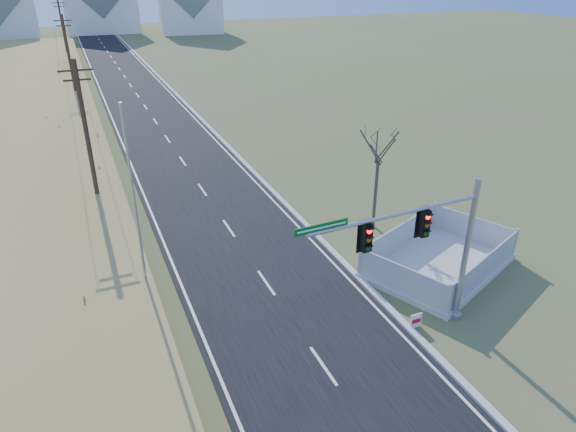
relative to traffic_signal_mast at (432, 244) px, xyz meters
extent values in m
plane|color=#525C2C|center=(-4.68, 1.52, -3.95)|extent=(260.00, 260.00, 0.00)
cube|color=black|center=(-4.68, 51.52, -3.92)|extent=(8.00, 180.00, 0.06)
cube|color=#B2AFA8|center=(-0.53, 51.52, -3.86)|extent=(0.30, 180.00, 0.18)
cylinder|color=#422D1E|center=(-11.18, 16.52, 0.55)|extent=(0.26, 0.26, 9.00)
cube|color=#422D1E|center=(-11.18, 16.52, 4.45)|extent=(1.80, 0.10, 0.10)
cube|color=#422D1E|center=(-11.18, 16.52, 3.95)|extent=(1.40, 0.10, 0.10)
cylinder|color=#422D1E|center=(-11.18, 46.52, 0.55)|extent=(0.26, 0.26, 9.00)
cube|color=#422D1E|center=(-11.18, 46.52, 4.45)|extent=(1.80, 0.10, 0.10)
cube|color=#422D1E|center=(-11.18, 46.52, 3.95)|extent=(1.40, 0.10, 0.10)
cylinder|color=#422D1E|center=(-11.18, 76.52, 0.55)|extent=(0.26, 0.26, 9.00)
cube|color=#422D1E|center=(-11.18, 76.52, 4.45)|extent=(1.80, 0.10, 0.10)
cube|color=#422D1E|center=(-11.18, 76.52, 3.95)|extent=(1.40, 0.10, 0.10)
cube|color=white|center=(-2.68, 113.52, 1.05)|extent=(15.00, 10.00, 10.00)
cube|color=white|center=(15.32, 105.52, 0.55)|extent=(13.87, 10.31, 9.00)
cylinder|color=#9EA0A5|center=(1.82, 0.09, -3.86)|extent=(0.54, 0.54, 0.18)
cylinder|color=#9EA0A5|center=(1.82, 0.09, -0.81)|extent=(0.23, 0.23, 6.29)
cylinder|color=#9EA0A5|center=(-1.77, -0.09, 1.62)|extent=(7.18, 0.51, 0.14)
cube|color=black|center=(-0.51, -0.03, 0.99)|extent=(0.35, 0.30, 1.05)
cube|color=black|center=(-3.02, -0.16, 0.99)|extent=(0.35, 0.30, 1.05)
cube|color=#055B1C|center=(-4.82, -0.25, 1.80)|extent=(1.98, 0.14, 0.27)
cube|color=#B7B5AD|center=(3.57, 3.55, -3.81)|extent=(8.42, 7.25, 0.27)
cube|color=#A5A6AA|center=(4.48, 1.47, -3.00)|extent=(6.25, 2.78, 1.36)
cube|color=#A5A6AA|center=(2.67, 5.62, -3.00)|extent=(6.25, 2.78, 1.36)
cube|color=#A5A6AA|center=(0.47, 2.19, -3.00)|extent=(1.88, 4.18, 1.36)
cube|color=#A5A6AA|center=(6.68, 4.90, -3.00)|extent=(1.88, 4.18, 1.36)
cube|color=white|center=(-0.18, 0.12, -3.60)|extent=(0.53, 0.06, 0.66)
cube|color=#B40C1E|center=(-0.18, 0.09, -3.60)|extent=(0.43, 0.03, 0.19)
cylinder|color=#B7B5AD|center=(-9.98, 6.21, -3.86)|extent=(0.40, 0.40, 0.18)
cylinder|color=#9EA0A5|center=(-9.98, 6.21, 0.49)|extent=(0.11, 0.11, 8.87)
cylinder|color=#4C3F33|center=(3.03, 8.70, -1.95)|extent=(0.18, 0.18, 3.99)
camera|label=1|loc=(-11.55, -13.45, 9.43)|focal=32.00mm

